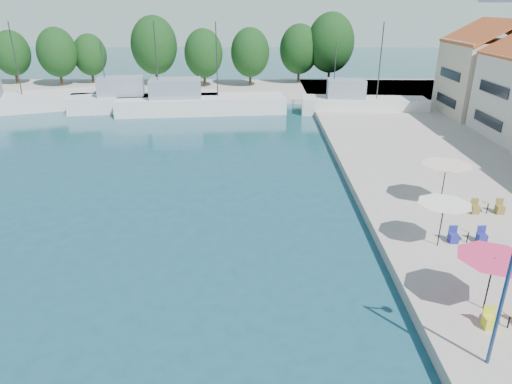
{
  "coord_description": "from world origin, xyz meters",
  "views": [
    {
      "loc": [
        0.01,
        2.33,
        11.55
      ],
      "look_at": [
        -0.26,
        26.0,
        1.77
      ],
      "focal_mm": 32.0,
      "sensor_mm": 36.0,
      "label": 1
    }
  ],
  "objects_px": {
    "umbrella_pink": "(493,264)",
    "umbrella_white": "(444,208)",
    "trawler_04": "(360,104)",
    "trawler_03": "(197,103)",
    "trawler_02": "(141,101)",
    "umbrella_cream": "(446,169)"
  },
  "relations": [
    {
      "from": "trawler_02",
      "to": "umbrella_pink",
      "type": "distance_m",
      "value": 44.87
    },
    {
      "from": "trawler_03",
      "to": "umbrella_cream",
      "type": "xyz_separation_m",
      "value": [
        18.01,
        -27.04,
        1.69
      ]
    },
    {
      "from": "trawler_04",
      "to": "umbrella_pink",
      "type": "xyz_separation_m",
      "value": [
        -2.54,
        -36.75,
        1.52
      ]
    },
    {
      "from": "trawler_03",
      "to": "trawler_02",
      "type": "bearing_deg",
      "value": 161.36
    },
    {
      "from": "trawler_04",
      "to": "umbrella_pink",
      "type": "distance_m",
      "value": 36.87
    },
    {
      "from": "umbrella_pink",
      "to": "umbrella_white",
      "type": "bearing_deg",
      "value": 89.96
    },
    {
      "from": "umbrella_white",
      "to": "umbrella_cream",
      "type": "bearing_deg",
      "value": 68.78
    },
    {
      "from": "umbrella_pink",
      "to": "trawler_04",
      "type": "bearing_deg",
      "value": 86.05
    },
    {
      "from": "trawler_04",
      "to": "umbrella_cream",
      "type": "xyz_separation_m",
      "value": [
        -0.53,
        -26.56,
        1.69
      ]
    },
    {
      "from": "trawler_04",
      "to": "trawler_03",
      "type": "bearing_deg",
      "value": -177.39
    },
    {
      "from": "trawler_02",
      "to": "umbrella_cream",
      "type": "distance_m",
      "value": 37.76
    },
    {
      "from": "umbrella_pink",
      "to": "umbrella_cream",
      "type": "xyz_separation_m",
      "value": [
        2.01,
        10.19,
        0.17
      ]
    },
    {
      "from": "trawler_04",
      "to": "umbrella_cream",
      "type": "bearing_deg",
      "value": -87.03
    },
    {
      "from": "umbrella_white",
      "to": "trawler_04",
      "type": "bearing_deg",
      "value": 85.43
    },
    {
      "from": "trawler_04",
      "to": "umbrella_white",
      "type": "xyz_separation_m",
      "value": [
        -2.54,
        -31.74,
        1.52
      ]
    },
    {
      "from": "trawler_03",
      "to": "umbrella_cream",
      "type": "distance_m",
      "value": 32.53
    },
    {
      "from": "umbrella_pink",
      "to": "umbrella_cream",
      "type": "relative_size",
      "value": 0.96
    },
    {
      "from": "trawler_02",
      "to": "trawler_04",
      "type": "relative_size",
      "value": 1.25
    },
    {
      "from": "trawler_04",
      "to": "umbrella_pink",
      "type": "bearing_deg",
      "value": -89.85
    },
    {
      "from": "trawler_03",
      "to": "umbrella_cream",
      "type": "height_order",
      "value": "trawler_03"
    },
    {
      "from": "trawler_02",
      "to": "trawler_03",
      "type": "height_order",
      "value": "same"
    },
    {
      "from": "trawler_02",
      "to": "trawler_04",
      "type": "xyz_separation_m",
      "value": [
        25.32,
        -1.88,
        0.0
      ]
    }
  ]
}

